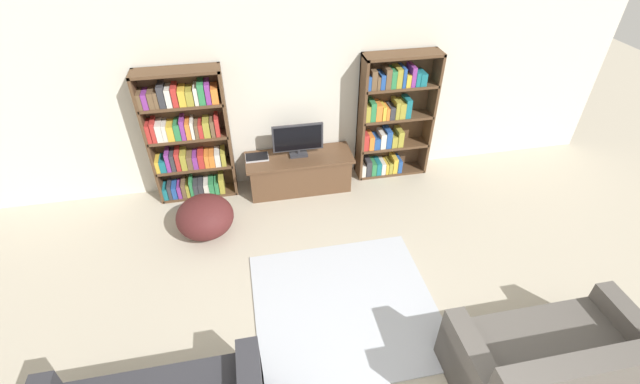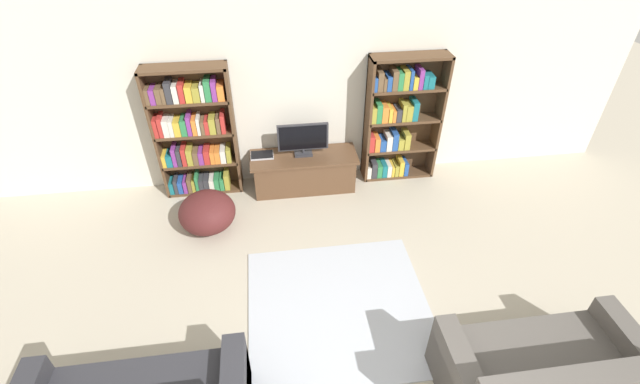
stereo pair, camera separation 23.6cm
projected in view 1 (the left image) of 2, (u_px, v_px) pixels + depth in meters
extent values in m
cube|color=silver|center=(302.00, 91.00, 5.54)|extent=(8.80, 0.06, 2.60)
cube|color=#513823|center=(149.00, 141.00, 5.33)|extent=(0.04, 0.30, 1.78)
cube|color=#513823|center=(228.00, 134.00, 5.48)|extent=(0.04, 0.30, 1.78)
cube|color=#513823|center=(190.00, 132.00, 5.51)|extent=(1.02, 0.04, 1.78)
cube|color=#513823|center=(175.00, 71.00, 4.88)|extent=(1.02, 0.30, 0.04)
cube|color=#513823|center=(201.00, 192.00, 5.94)|extent=(0.98, 0.30, 0.04)
cube|color=#196B75|center=(166.00, 190.00, 5.79)|extent=(0.06, 0.24, 0.17)
cube|color=#333338|center=(170.00, 189.00, 5.79)|extent=(0.05, 0.24, 0.21)
cube|color=#234C99|center=(175.00, 189.00, 5.81)|extent=(0.06, 0.24, 0.18)
cube|color=#7F338C|center=(180.00, 189.00, 5.82)|extent=(0.05, 0.24, 0.18)
cube|color=brown|center=(184.00, 187.00, 5.82)|extent=(0.05, 0.24, 0.21)
cube|color=#9E9333|center=(188.00, 188.00, 5.84)|extent=(0.04, 0.24, 0.18)
cube|color=#2D7F47|center=(192.00, 185.00, 5.82)|extent=(0.04, 0.24, 0.25)
cube|color=#333338|center=(196.00, 187.00, 5.85)|extent=(0.06, 0.24, 0.18)
cube|color=#333338|center=(201.00, 186.00, 5.86)|extent=(0.06, 0.24, 0.19)
cube|color=silver|center=(207.00, 186.00, 5.88)|extent=(0.06, 0.24, 0.17)
cube|color=#2D7F47|center=(212.00, 185.00, 5.88)|extent=(0.07, 0.24, 0.18)
cube|color=#2D7F47|center=(217.00, 184.00, 5.90)|extent=(0.06, 0.24, 0.18)
cube|color=#9E9333|center=(222.00, 182.00, 5.89)|extent=(0.07, 0.24, 0.23)
cube|color=#513823|center=(195.00, 165.00, 5.67)|extent=(0.98, 0.30, 0.04)
cube|color=gold|center=(158.00, 163.00, 5.52)|extent=(0.05, 0.24, 0.16)
cube|color=#196B75|center=(164.00, 163.00, 5.54)|extent=(0.08, 0.24, 0.16)
cube|color=#7F338C|center=(168.00, 159.00, 5.52)|extent=(0.05, 0.24, 0.26)
cube|color=#333338|center=(173.00, 159.00, 5.53)|extent=(0.05, 0.24, 0.23)
cube|color=#B72D28|center=(178.00, 158.00, 5.54)|extent=(0.06, 0.24, 0.25)
cube|color=#9E9333|center=(184.00, 159.00, 5.56)|extent=(0.07, 0.24, 0.23)
cube|color=brown|center=(190.00, 159.00, 5.58)|extent=(0.07, 0.24, 0.19)
cube|color=#7F338C|center=(196.00, 159.00, 5.59)|extent=(0.06, 0.24, 0.18)
cube|color=#B72D28|center=(201.00, 158.00, 5.60)|extent=(0.07, 0.24, 0.20)
cube|color=orange|center=(207.00, 158.00, 5.62)|extent=(0.06, 0.24, 0.18)
cube|color=orange|center=(212.00, 157.00, 5.63)|extent=(0.07, 0.24, 0.17)
cube|color=silver|center=(218.00, 157.00, 5.64)|extent=(0.07, 0.24, 0.18)
cube|color=#9E9333|center=(223.00, 156.00, 5.64)|extent=(0.06, 0.24, 0.19)
cube|color=#513823|center=(189.00, 136.00, 5.40)|extent=(0.98, 0.30, 0.04)
cube|color=#B72D28|center=(149.00, 131.00, 5.23)|extent=(0.05, 0.24, 0.23)
cube|color=#B72D28|center=(154.00, 129.00, 5.23)|extent=(0.05, 0.24, 0.26)
cube|color=silver|center=(160.00, 130.00, 5.26)|extent=(0.07, 0.24, 0.22)
cube|color=silver|center=(165.00, 130.00, 5.27)|extent=(0.05, 0.24, 0.21)
cube|color=gold|center=(171.00, 130.00, 5.28)|extent=(0.08, 0.24, 0.19)
cube|color=#2D7F47|center=(178.00, 129.00, 5.29)|extent=(0.07, 0.24, 0.21)
cube|color=#7F338C|center=(183.00, 127.00, 5.29)|extent=(0.05, 0.24, 0.25)
cube|color=orange|center=(188.00, 128.00, 5.31)|extent=(0.06, 0.24, 0.21)
cube|color=silver|center=(193.00, 127.00, 5.31)|extent=(0.04, 0.24, 0.23)
cube|color=brown|center=(197.00, 128.00, 5.34)|extent=(0.04, 0.24, 0.18)
cube|color=#B72D28|center=(201.00, 128.00, 5.34)|extent=(0.05, 0.24, 0.18)
cube|color=#9E9333|center=(207.00, 126.00, 5.35)|extent=(0.08, 0.24, 0.21)
cube|color=brown|center=(213.00, 126.00, 5.36)|extent=(0.05, 0.24, 0.21)
cube|color=#B72D28|center=(217.00, 124.00, 5.36)|extent=(0.05, 0.24, 0.24)
cube|color=#513823|center=(182.00, 104.00, 5.13)|extent=(0.98, 0.30, 0.04)
cube|color=brown|center=(140.00, 99.00, 4.98)|extent=(0.05, 0.24, 0.19)
cube|color=#7F338C|center=(146.00, 99.00, 4.99)|extent=(0.06, 0.24, 0.19)
cube|color=brown|center=(152.00, 98.00, 4.99)|extent=(0.06, 0.24, 0.19)
cube|color=brown|center=(157.00, 97.00, 5.00)|extent=(0.04, 0.24, 0.19)
cube|color=#333338|center=(162.00, 94.00, 4.99)|extent=(0.07, 0.24, 0.26)
cube|color=silver|center=(169.00, 96.00, 5.02)|extent=(0.06, 0.24, 0.22)
cube|color=#B72D28|center=(175.00, 94.00, 5.02)|extent=(0.06, 0.24, 0.23)
cube|color=gold|center=(182.00, 95.00, 5.05)|extent=(0.08, 0.24, 0.20)
cube|color=#9E9333|center=(190.00, 95.00, 5.06)|extent=(0.08, 0.24, 0.18)
cube|color=silver|center=(196.00, 94.00, 5.07)|extent=(0.05, 0.24, 0.21)
cube|color=#2D7F47|center=(201.00, 91.00, 5.06)|extent=(0.07, 0.24, 0.26)
cube|color=#7F338C|center=(208.00, 91.00, 5.08)|extent=(0.06, 0.24, 0.25)
cube|color=orange|center=(215.00, 93.00, 5.11)|extent=(0.08, 0.24, 0.19)
cube|color=#513823|center=(361.00, 121.00, 5.75)|extent=(0.04, 0.30, 1.78)
cube|color=#513823|center=(430.00, 114.00, 5.91)|extent=(0.04, 0.30, 1.78)
cube|color=#513823|center=(393.00, 113.00, 5.93)|extent=(1.02, 0.04, 1.78)
cube|color=#513823|center=(404.00, 55.00, 5.30)|extent=(1.02, 0.30, 0.04)
cube|color=#513823|center=(390.00, 170.00, 6.36)|extent=(0.98, 0.30, 0.04)
cube|color=silver|center=(362.00, 168.00, 6.22)|extent=(0.06, 0.24, 0.18)
cube|color=#333338|center=(367.00, 165.00, 6.21)|extent=(0.08, 0.24, 0.24)
cube|color=#2D7F47|center=(372.00, 166.00, 6.23)|extent=(0.07, 0.24, 0.19)
cube|color=#196B75|center=(377.00, 166.00, 6.25)|extent=(0.07, 0.24, 0.20)
cube|color=silver|center=(381.00, 166.00, 6.26)|extent=(0.06, 0.24, 0.18)
cube|color=gold|center=(385.00, 166.00, 6.27)|extent=(0.04, 0.24, 0.16)
cube|color=#9E9333|center=(389.00, 165.00, 6.28)|extent=(0.05, 0.24, 0.17)
cube|color=gold|center=(393.00, 163.00, 6.27)|extent=(0.06, 0.24, 0.24)
cube|color=#234C99|center=(398.00, 163.00, 6.29)|extent=(0.06, 0.24, 0.19)
cube|color=#513823|center=(393.00, 144.00, 6.09)|extent=(0.98, 0.30, 0.04)
cube|color=#B72D28|center=(364.00, 140.00, 5.93)|extent=(0.07, 0.24, 0.24)
cube|color=orange|center=(370.00, 140.00, 5.95)|extent=(0.07, 0.24, 0.20)
cube|color=#234C99|center=(375.00, 141.00, 5.97)|extent=(0.08, 0.24, 0.16)
cube|color=silver|center=(381.00, 138.00, 5.97)|extent=(0.08, 0.24, 0.22)
cube|color=#234C99|center=(387.00, 137.00, 5.97)|extent=(0.08, 0.24, 0.26)
cube|color=#9E9333|center=(392.00, 139.00, 6.01)|extent=(0.08, 0.24, 0.16)
cube|color=#9E9333|center=(399.00, 136.00, 6.01)|extent=(0.08, 0.24, 0.23)
cube|color=#513823|center=(396.00, 116.00, 5.82)|extent=(0.98, 0.30, 0.04)
cube|color=#9E9333|center=(366.00, 111.00, 5.66)|extent=(0.06, 0.24, 0.22)
cube|color=#2D7F47|center=(371.00, 109.00, 5.66)|extent=(0.07, 0.24, 0.26)
cube|color=orange|center=(377.00, 110.00, 5.68)|extent=(0.08, 0.24, 0.22)
cube|color=gold|center=(382.00, 111.00, 5.70)|extent=(0.05, 0.24, 0.20)
cube|color=orange|center=(386.00, 111.00, 5.72)|extent=(0.04, 0.24, 0.16)
cube|color=#333338|center=(390.00, 111.00, 5.73)|extent=(0.07, 0.24, 0.17)
cube|color=#9E9333|center=(395.00, 108.00, 5.72)|extent=(0.05, 0.24, 0.24)
cube|color=#9E9333|center=(400.00, 108.00, 5.74)|extent=(0.08, 0.24, 0.22)
cube|color=#196B75|center=(406.00, 106.00, 5.74)|extent=(0.07, 0.24, 0.26)
cube|color=#513823|center=(400.00, 86.00, 5.55)|extent=(0.98, 0.30, 0.04)
cube|color=#234C99|center=(367.00, 81.00, 5.40)|extent=(0.04, 0.24, 0.18)
cube|color=brown|center=(372.00, 78.00, 5.39)|extent=(0.07, 0.24, 0.25)
cube|color=brown|center=(376.00, 81.00, 5.42)|extent=(0.04, 0.24, 0.17)
cube|color=#234C99|center=(381.00, 80.00, 5.43)|extent=(0.06, 0.24, 0.19)
cube|color=brown|center=(386.00, 77.00, 5.42)|extent=(0.07, 0.24, 0.26)
cube|color=#2D7F47|center=(391.00, 77.00, 5.44)|extent=(0.07, 0.24, 0.23)
cube|color=#9E9333|center=(397.00, 76.00, 5.44)|extent=(0.07, 0.24, 0.25)
cube|color=#234C99|center=(402.00, 76.00, 5.45)|extent=(0.04, 0.24, 0.25)
cube|color=gold|center=(406.00, 78.00, 5.49)|extent=(0.06, 0.24, 0.16)
cube|color=#7F338C|center=(411.00, 75.00, 5.47)|extent=(0.06, 0.24, 0.26)
cube|color=#196B75|center=(415.00, 77.00, 5.50)|extent=(0.06, 0.24, 0.18)
cube|color=#196B75|center=(421.00, 77.00, 5.52)|extent=(0.08, 0.24, 0.16)
cube|color=brown|center=(299.00, 173.00, 5.92)|extent=(1.36, 0.50, 0.47)
cube|color=brown|center=(299.00, 158.00, 5.76)|extent=(1.44, 0.54, 0.04)
cube|color=#2D2D33|center=(298.00, 154.00, 5.77)|extent=(0.24, 0.16, 0.03)
cylinder|color=#2D2D33|center=(298.00, 152.00, 5.75)|extent=(0.04, 0.04, 0.05)
cube|color=#2D2D33|center=(298.00, 138.00, 5.62)|extent=(0.67, 0.04, 0.38)
cube|color=black|center=(298.00, 138.00, 5.60)|extent=(0.63, 0.00, 0.34)
cube|color=#B7B7BC|center=(257.00, 157.00, 5.71)|extent=(0.31, 0.21, 0.02)
cube|color=black|center=(257.00, 156.00, 5.70)|extent=(0.29, 0.20, 0.00)
cube|color=#B2B7C1|center=(345.00, 306.00, 4.41)|extent=(1.85, 1.76, 0.02)
cube|color=#56514C|center=(547.00, 365.00, 3.67)|extent=(1.64, 0.88, 0.44)
cube|color=#56514C|center=(596.00, 375.00, 3.12)|extent=(1.64, 0.18, 0.45)
cube|color=#56514C|center=(471.00, 375.00, 3.50)|extent=(0.18, 0.88, 0.62)
cube|color=#56514C|center=(626.00, 344.00, 3.73)|extent=(0.18, 0.88, 0.62)
ellipsoid|color=#4C1E1E|center=(205.00, 217.00, 5.17)|extent=(0.69, 0.69, 0.49)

